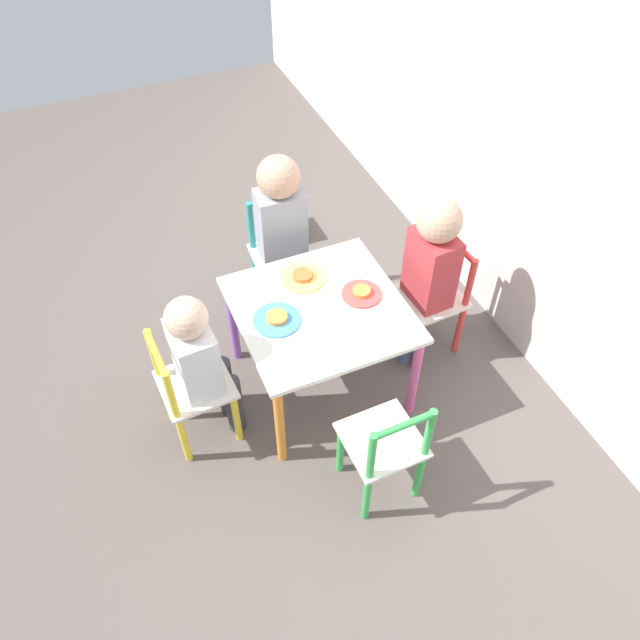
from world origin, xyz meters
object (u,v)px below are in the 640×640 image
object	(u,v)px
plate_left	(303,277)
child_left	(282,224)
plate_back	(361,293)
storage_bin	(288,225)
kids_table	(320,319)
chair_red	(433,299)
child_front	(201,357)
chair_teal	(281,257)
chair_green	(385,448)
plate_front	(277,319)
chair_yellow	(191,390)
child_back	(428,265)

from	to	relation	value
plate_left	child_left	bearing A→B (deg)	174.04
plate_back	storage_bin	distance (m)	1.09
kids_table	chair_red	size ratio (longest dim) A/B	1.17
child_front	storage_bin	bearing A→B (deg)	-38.32
chair_teal	child_front	bearing A→B (deg)	-128.26
chair_green	plate_back	world-z (taller)	chair_green
plate_back	plate_front	xyz separation A→B (m)	(-0.00, -0.35, -0.00)
kids_table	plate_back	world-z (taller)	plate_back
kids_table	chair_red	world-z (taller)	chair_red
chair_green	child_front	bearing A→B (deg)	-47.59
chair_green	child_left	world-z (taller)	child_left
chair_green	child_front	distance (m)	0.73
chair_yellow	plate_front	bearing A→B (deg)	-88.39
chair_yellow	storage_bin	size ratio (longest dim) A/B	2.60
plate_back	kids_table	bearing A→B (deg)	-90.00
kids_table	plate_back	size ratio (longest dim) A/B	4.05
kids_table	chair_yellow	size ratio (longest dim) A/B	1.17
child_left	storage_bin	world-z (taller)	child_left
chair_red	child_left	size ratio (longest dim) A/B	0.66
chair_green	plate_front	size ratio (longest dim) A/B	2.99
chair_yellow	chair_teal	bearing A→B (deg)	-48.62
chair_teal	chair_green	xyz separation A→B (m)	(1.09, -0.02, 0.00)
chair_red	child_front	distance (m)	1.04
storage_bin	kids_table	bearing A→B (deg)	-13.52
chair_green	child_front	xyz separation A→B (m)	(-0.51, -0.49, 0.16)
chair_teal	plate_back	xyz separation A→B (m)	(0.54, 0.14, 0.20)
plate_back	plate_left	size ratio (longest dim) A/B	0.87
child_left	kids_table	bearing A→B (deg)	-90.00
child_back	chair_red	bearing A→B (deg)	90.00
child_left	plate_left	xyz separation A→B (m)	(0.31, -0.03, -0.03)
plate_front	plate_left	xyz separation A→B (m)	(-0.17, 0.17, 0.00)
chair_red	plate_back	distance (m)	0.42
chair_red	child_front	xyz separation A→B (m)	(0.06, -1.02, 0.16)
child_front	kids_table	bearing A→B (deg)	-90.00
chair_teal	chair_green	world-z (taller)	same
chair_yellow	child_left	distance (m)	0.81
chair_teal	child_front	size ratio (longest dim) A/B	0.75
child_back	plate_front	size ratio (longest dim) A/B	4.42
chair_yellow	plate_back	bearing A→B (deg)	-90.83
plate_left	chair_teal	bearing A→B (deg)	174.38
child_back	plate_left	world-z (taller)	child_back
chair_green	child_left	bearing A→B (deg)	-92.39
chair_green	child_back	xyz separation A→B (m)	(-0.57, 0.47, 0.22)
chair_teal	storage_bin	size ratio (longest dim) A/B	2.60
chair_teal	child_left	bearing A→B (deg)	-90.00
chair_green	plate_front	distance (m)	0.61
chair_yellow	chair_red	bearing A→B (deg)	-90.14
chair_red	child_front	size ratio (longest dim) A/B	0.75
kids_table	chair_green	bearing A→B (deg)	1.24
kids_table	chair_green	world-z (taller)	chair_green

